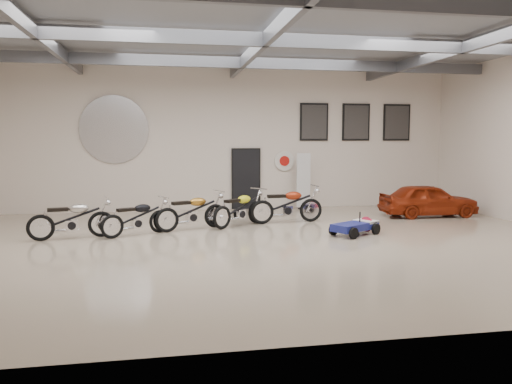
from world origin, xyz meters
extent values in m
cube|color=tan|center=(0.00, 0.00, 0.00)|extent=(16.00, 12.00, 0.01)
cube|color=gray|center=(0.00, 0.00, 5.00)|extent=(16.00, 12.00, 0.01)
cube|color=silver|center=(0.00, 6.00, 2.50)|extent=(16.00, 0.02, 5.00)
cube|color=black|center=(0.50, 5.95, 1.05)|extent=(0.92, 0.08, 2.10)
imported|color=maroon|center=(6.00, 3.14, 0.53)|extent=(1.32, 3.13, 1.06)
camera|label=1|loc=(-2.32, -11.55, 2.46)|focal=35.00mm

